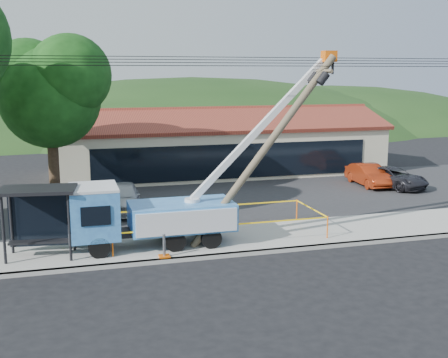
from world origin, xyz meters
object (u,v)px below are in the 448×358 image
utility_truck (150,212)px  car_red (368,187)px  leaning_pole (271,141)px  car_silver (123,214)px  car_dark (392,189)px  bus_shelter (39,206)px  car_white (58,214)px

utility_truck → car_red: utility_truck is taller
leaning_pole → car_red: leaning_pole is taller
utility_truck → car_silver: size_ratio=2.54×
car_red → car_dark: 1.43m
leaning_pole → car_dark: bearing=36.9°
utility_truck → bus_shelter: bearing=-179.3°
bus_shelter → car_red: 21.02m
car_silver → car_white: bearing=171.3°
car_red → car_white: 18.56m
car_red → utility_truck: bearing=-146.5°
leaning_pole → car_red: (10.00, 9.28, -4.27)m
leaning_pole → car_silver: bearing=128.4°
utility_truck → leaning_pole: bearing=-6.6°
bus_shelter → car_silver: bus_shelter is taller
utility_truck → car_dark: size_ratio=2.46×
car_silver → car_red: car_silver is taller
car_silver → car_dark: (16.38, 1.62, 0.00)m
leaning_pole → car_silver: (-5.31, 6.70, -4.27)m
bus_shelter → car_dark: bearing=28.6°
car_red → car_white: car_red is taller
utility_truck → bus_shelter: utility_truck is taller
car_silver → car_dark: size_ratio=0.97×
utility_truck → car_white: (-3.62, 6.97, -1.54)m
bus_shelter → car_red: size_ratio=0.73×
car_silver → car_dark: 16.46m
bus_shelter → car_white: bearing=93.1°
bus_shelter → car_dark: 21.62m
car_white → utility_truck: bearing=-135.3°
bus_shelter → car_silver: size_ratio=0.68×
bus_shelter → car_white: (0.51, 7.01, -2.09)m
leaning_pole → car_white: (-8.47, 7.53, -4.27)m
leaning_pole → car_white: size_ratio=1.83×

